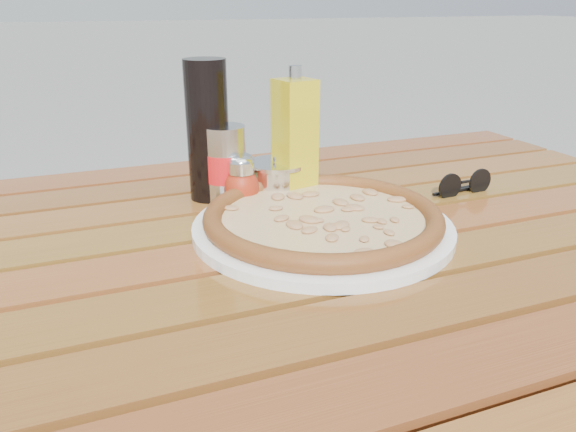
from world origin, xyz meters
name	(u,v)px	position (x,y,z in m)	size (l,w,h in m)	color
table	(293,292)	(0.00, 0.00, 0.67)	(1.40, 0.90, 0.75)	#36190C
plate	(322,227)	(0.05, 0.02, 0.76)	(0.36, 0.36, 0.01)	white
pizza	(323,217)	(0.05, 0.02, 0.77)	(0.45, 0.45, 0.03)	beige
pepper_shaker	(242,183)	(-0.02, 0.16, 0.79)	(0.07, 0.07, 0.08)	#B72F14
oregano_shaker	(242,179)	(-0.02, 0.18, 0.79)	(0.06, 0.06, 0.08)	#3E431A
dark_bottle	(208,131)	(-0.06, 0.22, 0.86)	(0.07, 0.07, 0.22)	black
soda_can	(225,164)	(-0.04, 0.20, 0.81)	(0.09, 0.09, 0.12)	silver
olive_oil_cruet	(295,139)	(0.07, 0.17, 0.85)	(0.06, 0.06, 0.21)	gold
parmesan_tin	(277,179)	(0.04, 0.18, 0.78)	(0.12, 0.12, 0.07)	silver
sunglasses	(464,185)	(0.34, 0.08, 0.77)	(0.11, 0.03, 0.04)	black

